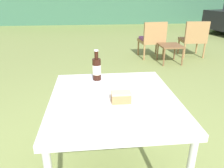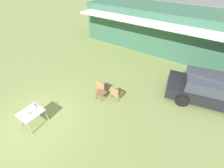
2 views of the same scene
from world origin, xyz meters
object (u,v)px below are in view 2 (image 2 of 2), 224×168
wicker_chair_cushioned (102,86)px  patio_table (31,113)px  garden_side_table (101,93)px  cake_on_plate (29,113)px  parked_car (213,90)px  cola_bottle_near (35,105)px  wicker_chair_plain (116,93)px

wicker_chair_cushioned → patio_table: wicker_chair_cushioned is taller
garden_side_table → patio_table: 3.24m
cake_on_plate → patio_table: bearing=102.6°
parked_car → cola_bottle_near: size_ratio=19.77×
garden_side_table → patio_table: (-1.44, -2.88, 0.31)m
parked_car → garden_side_table: size_ratio=9.83×
parked_car → wicker_chair_cushioned: (-4.86, -2.59, -0.22)m
wicker_chair_cushioned → cola_bottle_near: bearing=61.1°
garden_side_table → cake_on_plate: (-1.43, -2.97, 0.40)m
garden_side_table → wicker_chair_cushioned: bearing=123.5°
wicker_chair_plain → garden_side_table: size_ratio=1.65×
parked_car → wicker_chair_plain: parked_car is taller
garden_side_table → patio_table: patio_table is taller
parked_car → patio_table: bearing=-147.9°
parked_car → cake_on_plate: (-6.02, -5.96, 0.08)m
wicker_chair_cushioned → cake_on_plate: bearing=65.3°
patio_table → cake_on_plate: 0.13m
parked_car → wicker_chair_cushioned: 5.51m
wicker_chair_plain → cola_bottle_near: size_ratio=3.31×
wicker_chair_plain → garden_side_table: (-0.64, -0.38, -0.11)m
garden_side_table → cake_on_plate: size_ratio=1.97×
patio_table → cake_on_plate: bearing=-77.4°
wicker_chair_cushioned → patio_table: bearing=64.6°
patio_table → cola_bottle_near: size_ratio=3.84×
cake_on_plate → garden_side_table: bearing=64.4°
wicker_chair_cushioned → garden_side_table: bearing=117.8°
parked_car → cake_on_plate: 8.47m
garden_side_table → patio_table: bearing=-116.6°
parked_car → cola_bottle_near: (-6.13, -5.55, 0.14)m
wicker_chair_cushioned → patio_table: 3.49m
patio_table → cola_bottle_near: bearing=106.4°
patio_table → parked_car: bearing=44.2°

